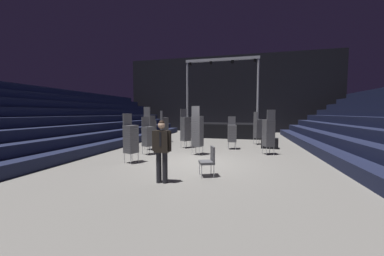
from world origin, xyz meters
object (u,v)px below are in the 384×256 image
at_px(chair_stack_rear_left, 152,129).
at_px(chair_stack_aisle_right, 185,128).
at_px(chair_stack_rear_right, 258,128).
at_px(chair_stack_front_right, 148,136).
at_px(chair_stack_rear_centre, 269,132).
at_px(chair_stack_mid_centre, 197,131).
at_px(man_with_tie, 162,148).
at_px(chair_stack_aisle_left, 150,128).
at_px(chair_stack_front_left, 232,133).
at_px(loose_chair_near_man, 209,159).
at_px(equipment_road_case, 270,143).
at_px(stage_riser, 223,129).
at_px(chair_stack_mid_left, 164,126).
at_px(chair_stack_mid_right, 131,138).

bearing_deg(chair_stack_rear_left, chair_stack_aisle_right, 45.96).
bearing_deg(chair_stack_rear_right, chair_stack_front_right, -74.33).
bearing_deg(chair_stack_rear_centre, chair_stack_rear_right, 71.50).
height_order(chair_stack_mid_centre, chair_stack_rear_right, chair_stack_mid_centre).
relative_size(chair_stack_front_right, chair_stack_aisle_right, 0.81).
height_order(man_with_tie, chair_stack_rear_right, chair_stack_rear_right).
bearing_deg(chair_stack_rear_left, chair_stack_aisle_left, -13.74).
relative_size(man_with_tie, chair_stack_rear_centre, 0.83).
relative_size(chair_stack_front_left, chair_stack_rear_left, 0.91).
bearing_deg(chair_stack_rear_right, loose_chair_near_man, -39.97).
relative_size(equipment_road_case, loose_chair_near_man, 0.95).
height_order(chair_stack_front_right, loose_chair_near_man, chair_stack_front_right).
distance_m(stage_riser, chair_stack_mid_left, 5.65).
height_order(chair_stack_front_left, chair_stack_aisle_left, chair_stack_aisle_left).
height_order(stage_riser, chair_stack_mid_centre, stage_riser).
height_order(chair_stack_mid_left, equipment_road_case, chair_stack_mid_left).
xyz_separation_m(stage_riser, chair_stack_mid_right, (-2.56, -10.51, 0.33)).
xyz_separation_m(chair_stack_mid_right, chair_stack_rear_right, (5.18, 6.49, 0.04)).
relative_size(chair_stack_front_left, equipment_road_case, 1.99).
height_order(chair_stack_mid_right, equipment_road_case, chair_stack_mid_right).
relative_size(stage_riser, equipment_road_case, 6.84).
bearing_deg(chair_stack_front_right, chair_stack_mid_centre, 131.43).
bearing_deg(chair_stack_mid_centre, chair_stack_rear_left, 160.77).
distance_m(chair_stack_front_right, chair_stack_aisle_left, 1.41).
bearing_deg(chair_stack_aisle_left, chair_stack_front_left, 30.39).
bearing_deg(equipment_road_case, loose_chair_near_man, -111.59).
xyz_separation_m(stage_riser, chair_stack_mid_left, (-3.51, -4.40, 0.42)).
height_order(chair_stack_mid_left, chair_stack_rear_centre, same).
distance_m(chair_stack_aisle_right, equipment_road_case, 4.82).
bearing_deg(chair_stack_rear_right, stage_riser, -172.94).
bearing_deg(loose_chair_near_man, chair_stack_aisle_left, 21.44).
relative_size(chair_stack_mid_right, chair_stack_mid_centre, 0.85).
distance_m(chair_stack_rear_right, chair_stack_aisle_right, 4.73).
bearing_deg(chair_stack_front_right, chair_stack_rear_centre, 132.86).
height_order(stage_riser, chair_stack_aisle_right, stage_riser).
xyz_separation_m(chair_stack_front_right, chair_stack_mid_left, (-0.85, 4.34, 0.17)).
distance_m(chair_stack_mid_left, chair_stack_rear_left, 1.58).
distance_m(chair_stack_mid_right, chair_stack_rear_left, 4.68).
distance_m(chair_stack_rear_left, loose_chair_near_man, 7.17).
relative_size(chair_stack_mid_left, equipment_road_case, 2.37).
distance_m(man_with_tie, chair_stack_mid_left, 8.70).
xyz_separation_m(chair_stack_front_left, chair_stack_rear_left, (-4.83, 0.26, 0.08)).
relative_size(chair_stack_mid_left, loose_chair_near_man, 2.26).
bearing_deg(chair_stack_aisle_right, equipment_road_case, 141.82).
bearing_deg(chair_stack_mid_centre, stage_riser, 102.66).
distance_m(chair_stack_rear_left, chair_stack_aisle_right, 2.28).
height_order(chair_stack_front_left, chair_stack_mid_centre, chair_stack_mid_centre).
relative_size(stage_riser, chair_stack_mid_centre, 2.67).
xyz_separation_m(chair_stack_mid_right, chair_stack_aisle_right, (1.11, 4.09, 0.13)).
bearing_deg(chair_stack_aisle_right, chair_stack_rear_left, -61.86).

